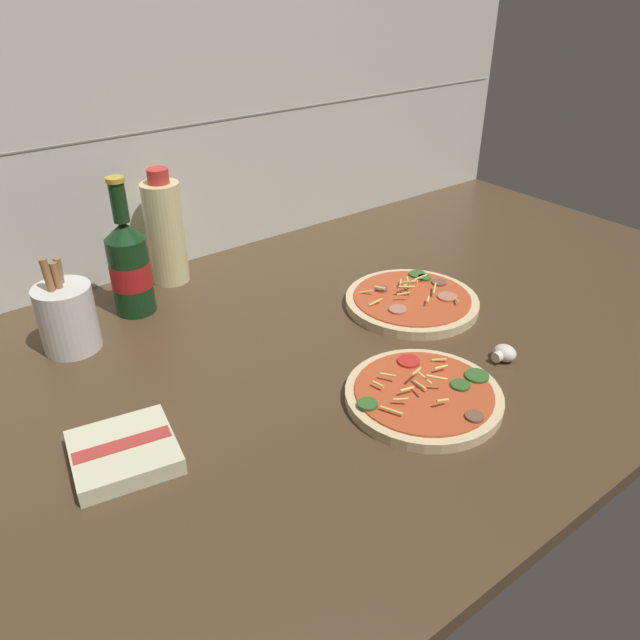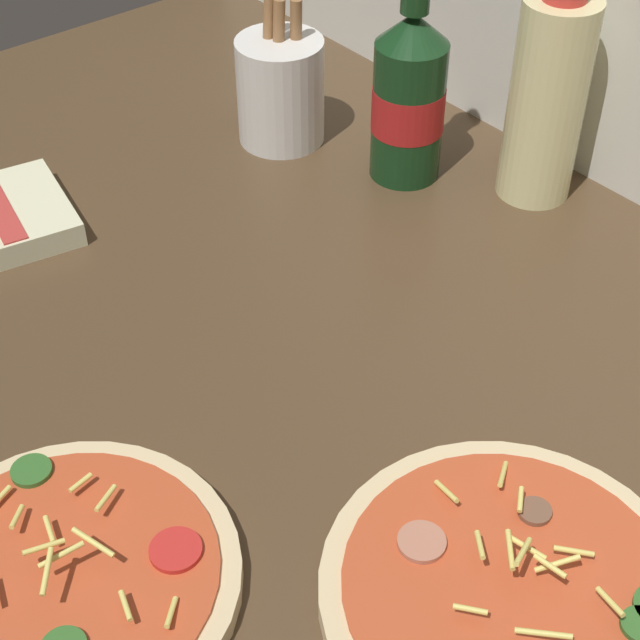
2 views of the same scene
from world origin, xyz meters
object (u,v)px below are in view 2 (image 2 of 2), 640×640
(utensil_crock, at_px, (281,89))
(dish_towel, at_px, (1,218))
(oil_bottle, at_px, (547,97))
(pizza_far, at_px, (510,593))
(beer_bottle, at_px, (409,93))
(pizza_near, at_px, (66,582))

(utensil_crock, bearing_deg, dish_towel, -96.96)
(oil_bottle, distance_m, utensil_crock, 0.27)
(pizza_far, bearing_deg, oil_bottle, 129.46)
(beer_bottle, distance_m, dish_towel, 0.40)
(oil_bottle, bearing_deg, dish_towel, -122.31)
(pizza_near, height_order, pizza_far, pizza_far)
(pizza_near, relative_size, beer_bottle, 0.92)
(pizza_near, relative_size, utensil_crock, 1.40)
(oil_bottle, bearing_deg, utensil_crock, -151.32)
(pizza_near, height_order, beer_bottle, beer_bottle)
(pizza_far, xyz_separation_m, oil_bottle, (-0.30, 0.37, 0.09))
(beer_bottle, bearing_deg, dish_towel, -115.31)
(pizza_near, relative_size, oil_bottle, 1.01)
(pizza_near, xyz_separation_m, beer_bottle, (-0.22, 0.50, 0.08))
(dish_towel, bearing_deg, pizza_far, 6.67)
(pizza_far, distance_m, dish_towel, 0.58)
(utensil_crock, relative_size, dish_towel, 1.10)
(utensil_crock, distance_m, dish_towel, 0.31)
(pizza_near, xyz_separation_m, utensil_crock, (-0.35, 0.45, 0.05))
(beer_bottle, height_order, utensil_crock, beer_bottle)
(pizza_far, distance_m, oil_bottle, 0.48)
(pizza_far, height_order, utensil_crock, utensil_crock)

